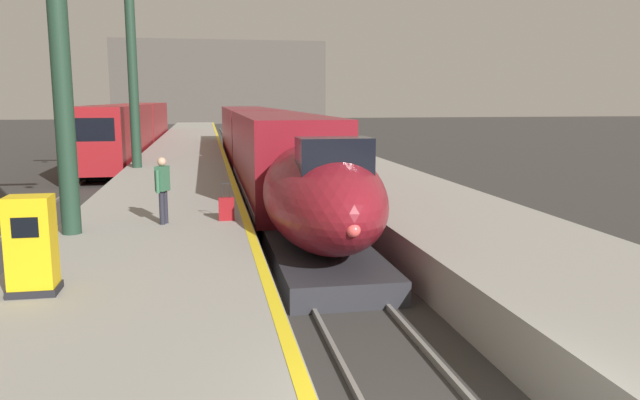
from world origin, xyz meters
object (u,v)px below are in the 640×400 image
object	(u,v)px
highspeed_train_main	(264,146)
rolling_suitcase	(226,209)
station_column_far	(131,47)
passenger_near_edge	(163,185)
regional_train_adjacent	(134,126)
ticket_machine_yellow	(32,249)

from	to	relation	value
highspeed_train_main	rolling_suitcase	xyz separation A→B (m)	(-2.27, -13.89, -0.57)
station_column_far	passenger_near_edge	size ratio (longest dim) A/B	5.30
regional_train_adjacent	station_column_far	bearing A→B (deg)	-83.48
regional_train_adjacent	station_column_far	size ratio (longest dim) A/B	4.08
regional_train_adjacent	passenger_near_edge	world-z (taller)	regional_train_adjacent
highspeed_train_main	rolling_suitcase	world-z (taller)	highspeed_train_main
highspeed_train_main	station_column_far	size ratio (longest dim) A/B	4.27
station_column_far	passenger_near_edge	world-z (taller)	station_column_far
ticket_machine_yellow	passenger_near_edge	bearing A→B (deg)	72.48
passenger_near_edge	rolling_suitcase	world-z (taller)	passenger_near_edge
passenger_near_edge	rolling_suitcase	xyz separation A→B (m)	(1.57, 0.18, -0.69)
regional_train_adjacent	rolling_suitcase	xyz separation A→B (m)	(5.83, -32.61, -0.77)
station_column_far	rolling_suitcase	distance (m)	14.77
station_column_far	ticket_machine_yellow	world-z (taller)	station_column_far
highspeed_train_main	ticket_machine_yellow	bearing A→B (deg)	-105.90
passenger_near_edge	ticket_machine_yellow	distance (m)	5.68
highspeed_train_main	passenger_near_edge	bearing A→B (deg)	-105.27
highspeed_train_main	rolling_suitcase	distance (m)	14.09
station_column_far	rolling_suitcase	bearing A→B (deg)	-74.81
highspeed_train_main	regional_train_adjacent	xyz separation A→B (m)	(-8.10, 18.72, 0.20)
rolling_suitcase	ticket_machine_yellow	bearing A→B (deg)	-120.40
regional_train_adjacent	rolling_suitcase	world-z (taller)	regional_train_adjacent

